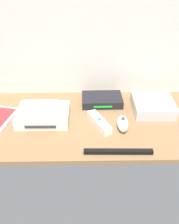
# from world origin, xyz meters

# --- Properties ---
(ground_plane) EXTENTS (1.00, 0.48, 0.02)m
(ground_plane) POSITION_xyz_m (0.00, 0.00, -0.01)
(ground_plane) COLOR #936D47
(ground_plane) RESTS_ON ground
(back_wall) EXTENTS (1.10, 0.01, 0.64)m
(back_wall) POSITION_xyz_m (0.00, 0.25, 0.32)
(back_wall) COLOR silver
(back_wall) RESTS_ON ground
(game_console) EXTENTS (0.21, 0.17, 0.04)m
(game_console) POSITION_xyz_m (-0.19, 0.01, 0.02)
(game_console) COLOR white
(game_console) RESTS_ON ground_plane
(mini_computer) EXTENTS (0.17, 0.17, 0.05)m
(mini_computer) POSITION_xyz_m (0.28, 0.07, 0.03)
(mini_computer) COLOR silver
(mini_computer) RESTS_ON ground_plane
(network_router) EXTENTS (0.18, 0.13, 0.03)m
(network_router) POSITION_xyz_m (0.06, 0.14, 0.02)
(network_router) COLOR black
(network_router) RESTS_ON ground_plane
(remote_wand) EXTENTS (0.09, 0.15, 0.03)m
(remote_wand) POSITION_xyz_m (0.04, -0.04, 0.02)
(remote_wand) COLOR white
(remote_wand) RESTS_ON ground_plane
(remote_nunchuk) EXTENTS (0.05, 0.10, 0.05)m
(remote_nunchuk) POSITION_xyz_m (0.13, -0.05, 0.02)
(remote_nunchuk) COLOR white
(remote_nunchuk) RESTS_ON ground_plane
(remote_classic_pad) EXTENTS (0.14, 0.08, 0.02)m
(remote_classic_pad) POSITION_xyz_m (-0.20, 0.02, 0.05)
(remote_classic_pad) COLOR white
(remote_classic_pad) RESTS_ON game_console
(sensor_bar) EXTENTS (0.24, 0.02, 0.01)m
(sensor_bar) POSITION_xyz_m (0.10, -0.20, 0.01)
(sensor_bar) COLOR black
(sensor_bar) RESTS_ON ground_plane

